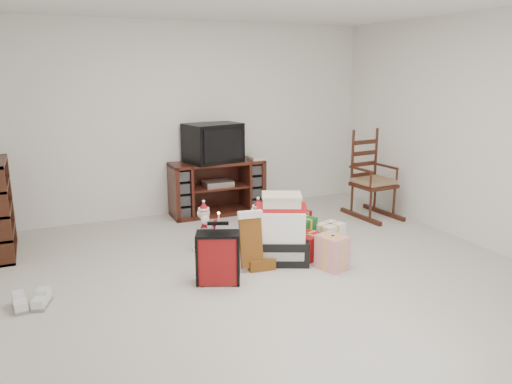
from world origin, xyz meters
The scene contains 12 objects.
room centered at (0.00, 0.00, 1.25)m, with size 5.01×5.01×2.51m.
tv_stand centered at (0.27, 2.25, 0.36)m, with size 1.25×0.45×0.71m.
rocking_chair centered at (2.09, 1.34, 0.40)m, with size 0.54×0.82×1.18m.
gift_pile centered at (0.28, 0.36, 0.30)m, with size 0.66×0.59×0.69m.
red_suitcase centered at (-0.48, 0.12, 0.24)m, with size 0.41×0.32×0.56m.
stocking centered at (-0.09, 0.28, 0.30)m, with size 0.28×0.12×0.60m, color #0C690B, non-canonical shape.
teddy_bear centered at (0.24, 0.35, 0.15)m, with size 0.22×0.20×0.33m.
santa_figurine centered at (0.19, 0.73, 0.22)m, with size 0.28×0.27×0.58m.
mrs_claus_figurine centered at (-0.34, 0.97, 0.21)m, with size 0.27×0.25×0.55m.
sneaker_pair centered at (-2.06, 0.28, 0.05)m, with size 0.32×0.27×0.09m.
gift_cluster centered at (0.74, 0.53, 0.13)m, with size 0.78×1.14×0.27m.
crt_television centered at (0.22, 2.26, 0.96)m, with size 0.78×0.65×0.51m.
Camera 1 is at (-1.88, -3.90, 1.92)m, focal length 35.00 mm.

